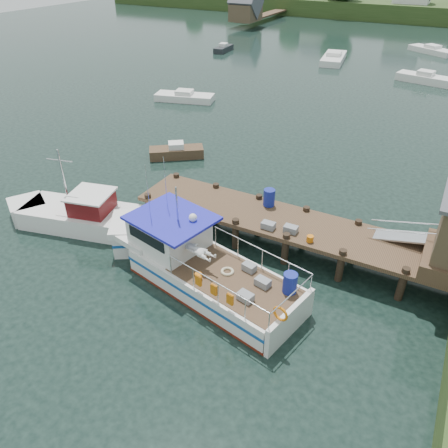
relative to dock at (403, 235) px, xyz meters
The scene contains 11 objects.
ground_plane 6.89m from the dock, behind, with size 160.00×160.00×0.00m, color black.
far_shore 82.62m from the dock, 94.51° to the left, with size 140.00×42.55×9.22m.
dock is the anchor object (origin of this frame).
lobster_boat 8.79m from the dock, 151.41° to the right, with size 10.38×4.85×5.00m.
work_boat 15.36m from the dock, 167.31° to the right, with size 7.90×3.90×4.15m.
moored_rowboat 16.54m from the dock, 158.28° to the left, with size 3.62×3.11×1.04m.
moored_far 49.49m from the dock, 94.81° to the left, with size 6.26×5.03×1.04m.
moored_a 27.39m from the dock, 141.98° to the left, with size 5.58×3.16×0.97m.
moored_b 33.95m from the dock, 95.18° to the left, with size 5.73×2.92×1.21m.
moored_d 40.97m from the dock, 110.05° to the left, with size 3.38×7.18×1.17m.
moored_e 46.95m from the dock, 127.47° to the left, with size 1.56×3.86×1.04m.
Camera 1 is at (7.07, -16.41, 12.31)m, focal length 35.00 mm.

